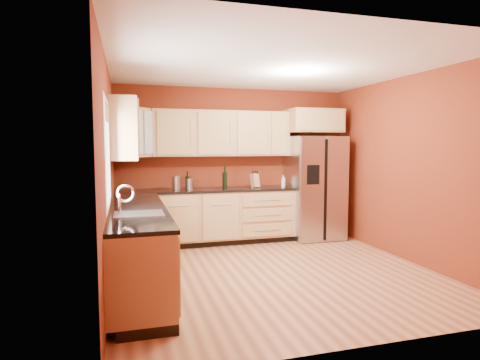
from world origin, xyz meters
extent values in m
plane|color=brown|center=(0.00, 0.00, 0.00)|extent=(4.00, 4.00, 0.00)
plane|color=white|center=(0.00, 0.00, 2.60)|extent=(4.00, 4.00, 0.00)
cube|color=maroon|center=(0.00, 2.00, 1.30)|extent=(4.00, 0.04, 2.60)
cube|color=maroon|center=(0.00, -2.00, 1.30)|extent=(4.00, 0.04, 2.60)
cube|color=maroon|center=(-2.00, 0.00, 1.30)|extent=(0.04, 4.00, 2.60)
cube|color=maroon|center=(2.00, 0.00, 1.30)|extent=(0.04, 4.00, 2.60)
cube|color=#A1774E|center=(-0.55, 1.70, 0.44)|extent=(2.90, 0.60, 0.88)
cube|color=#A1774E|center=(-1.70, 0.00, 0.44)|extent=(0.60, 2.80, 0.88)
cube|color=black|center=(-0.55, 1.69, 0.90)|extent=(2.90, 0.62, 0.04)
cube|color=black|center=(-1.69, 0.00, 0.90)|extent=(0.62, 2.80, 0.04)
cube|color=#A1774E|center=(-0.25, 1.83, 1.83)|extent=(2.30, 0.33, 0.75)
cube|color=#A1774E|center=(-1.83, 0.72, 1.83)|extent=(0.33, 1.35, 0.75)
cube|color=#A1774E|center=(-1.67, 1.67, 1.83)|extent=(0.67, 0.67, 0.75)
cube|color=#A1774E|center=(1.35, 1.70, 2.05)|extent=(0.92, 0.60, 0.40)
cube|color=#BBBBC0|center=(1.35, 1.62, 0.89)|extent=(0.90, 0.75, 1.78)
cube|color=white|center=(-1.98, -0.50, 1.55)|extent=(0.03, 0.90, 1.00)
cylinder|color=#BBBBC0|center=(-1.04, 1.70, 1.03)|extent=(0.15, 0.15, 0.22)
cylinder|color=#BBBBC0|center=(-0.83, 1.65, 1.01)|extent=(0.14, 0.14, 0.17)
cube|color=#A87951|center=(0.28, 1.68, 1.03)|extent=(0.14, 0.14, 0.23)
cylinder|color=white|center=(0.80, 1.70, 1.01)|extent=(0.08, 0.08, 0.19)
camera|label=1|loc=(-1.80, -4.72, 1.63)|focal=30.00mm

